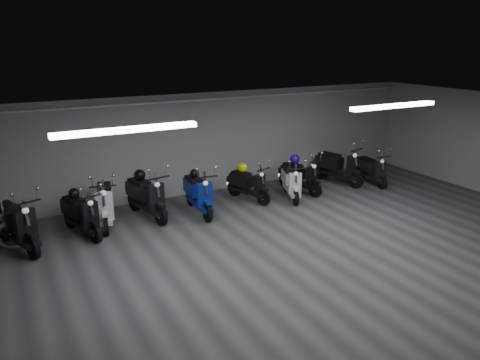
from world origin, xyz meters
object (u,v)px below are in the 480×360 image
scooter_3 (146,190)px  helmet_4 (140,175)px  scooter_6 (291,177)px  scooter_7 (300,171)px  scooter_5 (249,179)px  helmet_1 (194,174)px  scooter_2 (104,196)px  scooter_9 (372,165)px  helmet_0 (74,193)px  helmet_3 (295,159)px  helmet_2 (242,168)px  scooter_8 (338,161)px  scooter_1 (80,208)px  scooter_4 (198,187)px  scooter_0 (15,217)px

scooter_3 → helmet_4: 0.41m
scooter_6 → scooter_7: size_ratio=0.98×
scooter_5 → helmet_4: 2.89m
helmet_1 → helmet_4: 1.33m
scooter_2 → scooter_9: bearing=8.6°
scooter_2 → scooter_9: 7.74m
scooter_9 → helmet_0: scooter_9 is taller
scooter_2 → scooter_7: bearing=10.9°
scooter_3 → helmet_3: scooter_3 is taller
helmet_0 → helmet_2: bearing=3.4°
scooter_8 → scooter_1: bearing=167.0°
scooter_5 → scooter_7: (1.63, -0.07, 0.03)m
scooter_4 → helmet_3: (3.14, 0.41, 0.23)m
scooter_4 → scooter_5: bearing=12.7°
helmet_1 → scooter_9: bearing=-4.7°
scooter_0 → scooter_9: size_ratio=1.22×
helmet_0 → scooter_7: bearing=-0.3°
scooter_3 → helmet_2: scooter_3 is taller
scooter_4 → scooter_8: (4.65, 0.31, 0.02)m
scooter_3 → helmet_2: (2.71, 0.14, 0.16)m
scooter_1 → helmet_3: (5.94, 0.43, 0.27)m
scooter_9 → helmet_2: 4.09m
scooter_9 → helmet_4: 6.85m
scooter_5 → helmet_2: size_ratio=6.11×
scooter_7 → helmet_3: size_ratio=5.96×
scooter_6 → scooter_7: bearing=52.9°
scooter_7 → scooter_0: bearing=170.3°
scooter_2 → scooter_7: 5.40m
scooter_9 → helmet_0: size_ratio=6.65×
scooter_1 → scooter_9: scooter_1 is taller
scooter_5 → scooter_7: 1.64m
scooter_4 → scooter_5: 1.58m
scooter_2 → scooter_6: bearing=6.9°
scooter_1 → scooter_7: scooter_1 is taller
scooter_1 → helmet_4: size_ratio=6.19×
scooter_6 → scooter_9: bearing=20.2°
scooter_9 → helmet_3: 2.47m
scooter_5 → helmet_0: size_ratio=6.71×
scooter_2 → helmet_4: (0.92, 0.25, 0.32)m
scooter_6 → scooter_8: 2.04m
scooter_6 → helmet_3: size_ratio=5.83×
scooter_0 → scooter_4: size_ratio=1.06×
scooter_4 → scooter_7: 3.20m
scooter_0 → scooter_9: (9.61, -0.05, -0.13)m
scooter_8 → helmet_0: (-7.52, -0.11, 0.21)m
scooter_4 → helmet_1: (0.02, 0.26, 0.28)m
helmet_2 → helmet_3: bearing=-2.0°
scooter_3 → helmet_4: bearing=90.0°
scooter_9 → helmet_3: scooter_9 is taller
helmet_4 → scooter_5: bearing=-6.7°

